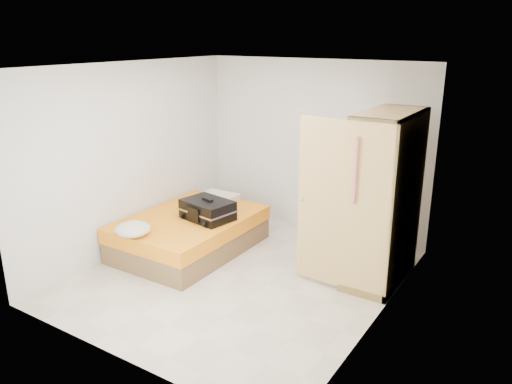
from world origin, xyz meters
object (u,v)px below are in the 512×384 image
Objects in this scene: person at (340,196)px; round_cushion at (133,229)px; wardrobe at (379,203)px; suitcase at (207,210)px; bed at (190,233)px.

person is 4.08× the size of round_cushion.
wardrobe is 4.70× the size of round_cushion.
suitcase is (-2.23, -0.50, -0.37)m from wardrobe.
wardrobe reaches higher than suitcase.
suitcase is at bearing 66.04° from round_cushion.
wardrobe is 2.31m from suitcase.
round_cushion is at bearing -151.09° from wardrobe.
bed is at bearing 79.87° from round_cushion.
person is 2.37× the size of suitcase.
person reaches higher than round_cushion.
person is 2.71m from round_cushion.
wardrobe is 3.07m from round_cushion.
bed is 1.11× the size of person.
person is (1.89, 0.84, 0.66)m from bed.
wardrobe is 2.74× the size of suitcase.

